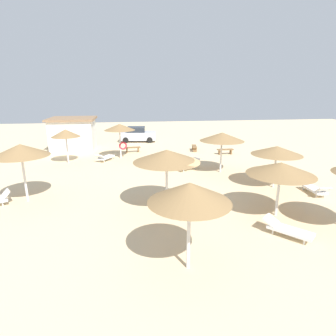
# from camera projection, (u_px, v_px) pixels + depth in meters

# --- Properties ---
(ground_plane) EXTENTS (80.00, 80.00, 0.00)m
(ground_plane) POSITION_uv_depth(u_px,v_px,m) (176.00, 207.00, 13.82)
(ground_plane) COLOR beige
(parasol_0) EXTENTS (3.10, 3.10, 2.87)m
(parasol_0) POSITION_uv_depth(u_px,v_px,m) (222.00, 137.00, 19.05)
(parasol_0) COLOR silver
(parasol_0) RESTS_ON ground
(parasol_1) EXTENTS (2.80, 2.80, 3.08)m
(parasol_1) POSITION_uv_depth(u_px,v_px,m) (21.00, 150.00, 13.80)
(parasol_1) COLOR silver
(parasol_1) RESTS_ON ground
(parasol_2) EXTENTS (2.94, 2.94, 2.54)m
(parasol_2) POSITION_uv_depth(u_px,v_px,m) (277.00, 151.00, 16.05)
(parasol_2) COLOR silver
(parasol_2) RESTS_ON ground
(parasol_3) EXTENTS (3.05, 3.05, 2.57)m
(parasol_3) POSITION_uv_depth(u_px,v_px,m) (281.00, 169.00, 12.28)
(parasol_3) COLOR silver
(parasol_3) RESTS_ON ground
(parasol_4) EXTENTS (2.61, 2.61, 2.97)m
(parasol_4) POSITION_uv_depth(u_px,v_px,m) (120.00, 128.00, 23.17)
(parasol_4) COLOR silver
(parasol_4) RESTS_ON ground
(parasol_5) EXTENTS (2.26, 2.26, 2.74)m
(parasol_5) POSITION_uv_depth(u_px,v_px,m) (66.00, 133.00, 21.58)
(parasol_5) COLOR silver
(parasol_5) RESTS_ON ground
(parasol_6) EXTENTS (2.62, 2.62, 2.97)m
(parasol_6) POSITION_uv_depth(u_px,v_px,m) (190.00, 193.00, 8.34)
(parasol_6) COLOR silver
(parasol_6) RESTS_ON ground
(parasol_8) EXTENTS (3.19, 3.19, 2.99)m
(parasol_8) POSITION_uv_depth(u_px,v_px,m) (167.00, 156.00, 12.87)
(parasol_8) COLOR silver
(parasol_8) RESTS_ON ground
(lounger_0) EXTENTS (1.91, 1.51, 0.80)m
(lounger_0) POSITION_uv_depth(u_px,v_px,m) (189.00, 165.00, 20.30)
(lounger_0) COLOR white
(lounger_0) RESTS_ON ground
(lounger_2) EXTENTS (0.74, 1.92, 0.72)m
(lounger_2) POSITION_uv_depth(u_px,v_px,m) (315.00, 189.00, 15.41)
(lounger_2) COLOR white
(lounger_2) RESTS_ON ground
(lounger_3) EXTENTS (1.74, 1.86, 0.63)m
(lounger_3) POSITION_uv_depth(u_px,v_px,m) (287.00, 229.00, 10.96)
(lounger_3) COLOR white
(lounger_3) RESTS_ON ground
(lounger_4) EXTENTS (1.52, 1.95, 0.71)m
(lounger_4) POSITION_uv_depth(u_px,v_px,m) (105.00, 157.00, 22.82)
(lounger_4) COLOR white
(lounger_4) RESTS_ON ground
(bench_0) EXTENTS (1.51, 0.42, 0.49)m
(bench_0) POSITION_uv_depth(u_px,v_px,m) (225.00, 151.00, 25.22)
(bench_0) COLOR brown
(bench_0) RESTS_ON ground
(bench_1) EXTENTS (0.62, 1.54, 0.49)m
(bench_1) POSITION_uv_depth(u_px,v_px,m) (194.00, 147.00, 26.67)
(bench_1) COLOR brown
(bench_1) RESTS_ON ground
(bench_2) EXTENTS (1.53, 0.55, 0.49)m
(bench_2) POSITION_uv_depth(u_px,v_px,m) (133.00, 149.00, 26.12)
(bench_2) COLOR brown
(bench_2) RESTS_ON ground
(parked_car) EXTENTS (4.16, 2.34, 1.72)m
(parked_car) POSITION_uv_depth(u_px,v_px,m) (138.00, 134.00, 31.46)
(parked_car) COLOR silver
(parked_car) RESTS_ON ground
(beach_cabana) EXTENTS (4.32, 4.22, 3.16)m
(beach_cabana) POSITION_uv_depth(u_px,v_px,m) (74.00, 134.00, 26.86)
(beach_cabana) COLOR white
(beach_cabana) RESTS_ON ground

